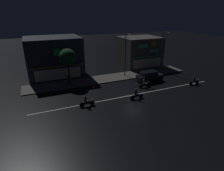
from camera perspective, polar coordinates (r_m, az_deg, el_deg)
ground_plane at (r=25.68m, az=6.54°, el=-2.94°), size 140.00×140.00×0.00m
lane_divider_stripe at (r=25.68m, az=6.54°, el=-2.92°), size 27.03×0.16×0.01m
sidewalk_far at (r=31.94m, az=-0.18°, el=2.41°), size 28.45×3.77×0.14m
storefront_left_block at (r=34.02m, az=-17.43°, el=8.43°), size 9.04×7.18×6.76m
storefront_center_block at (r=39.42m, az=8.42°, el=10.33°), size 7.71×6.69×5.94m
streetlamp_west at (r=31.90m, az=4.32°, el=10.50°), size 0.44×1.64×7.34m
streetlamp_mid at (r=36.01m, az=15.43°, el=11.10°), size 0.44×1.64×7.33m
pedestrian_on_sidewalk at (r=29.07m, az=-13.18°, el=1.74°), size 0.36×0.36×1.83m
street_tree at (r=29.12m, az=-13.56°, el=8.41°), size 2.62×2.62×5.43m
parked_car_near_kerb at (r=31.00m, az=11.47°, el=2.91°), size 4.30×1.98×1.67m
motorcycle_lead at (r=24.38m, az=7.56°, el=-2.76°), size 1.90×0.60×1.52m
motorcycle_following at (r=31.63m, az=24.04°, el=1.33°), size 1.90×0.60×1.52m
motorcycle_opposite_lane at (r=22.54m, az=-7.88°, el=-4.93°), size 1.90×0.60×1.52m
motorcycle_trailing_far at (r=28.26m, az=9.96°, el=0.63°), size 1.90×0.60×1.52m
traffic_cone at (r=28.07m, az=-5.77°, el=-0.07°), size 0.36×0.36×0.55m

